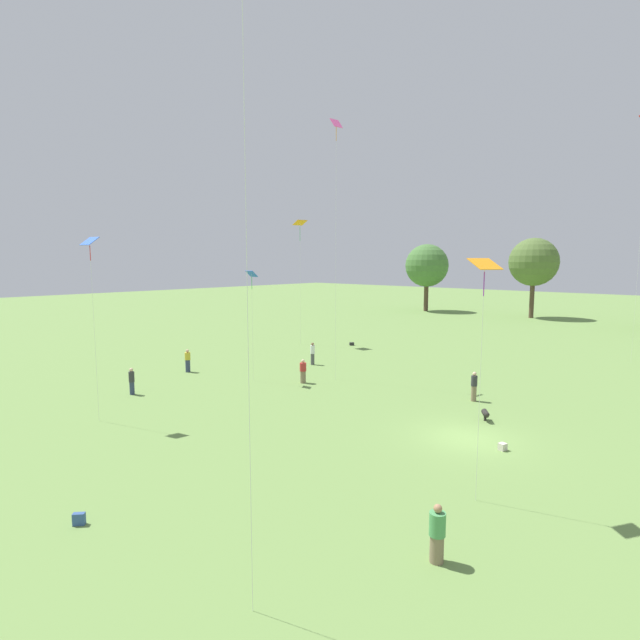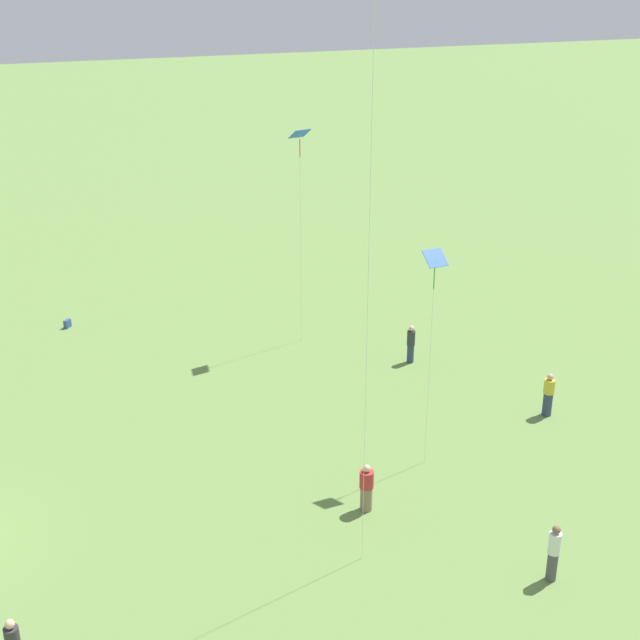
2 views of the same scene
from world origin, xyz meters
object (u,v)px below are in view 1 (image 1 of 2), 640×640
picnic_bag_1 (352,344)px  kite_3 (336,143)px  kite_9 (484,272)px  picnic_bag_0 (503,447)px  kite_7 (252,279)px  person_1 (188,361)px  person_6 (303,371)px  kite_6 (300,226)px  dog_0 (486,414)px  person_2 (474,386)px  kite_1 (90,250)px  person_5 (437,534)px  person_3 (132,381)px  picnic_bag_2 (79,519)px  person_4 (313,354)px

picnic_bag_1 → kite_3: bearing=-56.1°
kite_9 → picnic_bag_0: size_ratio=22.19×
kite_7 → kite_3: bearing=-94.5°
person_1 → person_6: person_1 is taller
kite_6 → picnic_bag_1: 12.74m
kite_3 → dog_0: kite_3 is taller
kite_6 → person_2: bearing=128.9°
kite_9 → dog_0: (-3.46, 8.63, -7.62)m
kite_1 → kite_3: 17.33m
picnic_bag_0 → kite_7: bearing=177.0°
person_6 → kite_3: (1.04, 2.22, 15.44)m
kite_1 → picnic_bag_1: 29.26m
person_5 → kite_7: kite_7 is taller
picnic_bag_0 → person_1: bearing=-178.8°
person_6 → kite_1: bearing=-20.3°
dog_0 → picnic_bag_1: 24.33m
person_5 → kite_3: size_ratio=0.10×
picnic_bag_0 → picnic_bag_1: bearing=142.3°
person_3 → dog_0: bearing=-112.3°
dog_0 → picnic_bag_1: dog_0 is taller
kite_6 → picnic_bag_2: 37.17m
kite_1 → kite_9: kite_1 is taller
person_2 → kite_7: kite_7 is taller
person_1 → kite_1: size_ratio=0.18×
person_1 → person_3: size_ratio=1.02×
person_4 → kite_6: size_ratio=0.15×
kite_1 → kite_6: kite_6 is taller
kite_6 → person_3: bearing=73.1°
person_6 → kite_7: (-2.99, -1.94, 6.35)m
kite_7 → picnic_bag_1: kite_7 is taller
person_1 → picnic_bag_2: size_ratio=4.35×
dog_0 → picnic_bag_0: bearing=90.3°
person_4 → dog_0: person_4 is taller
person_4 → dog_0: (16.56, -4.41, -0.51)m
kite_3 → picnic_bag_2: bearing=-109.0°
person_3 → kite_7: bearing=-71.4°
person_1 → person_4: (5.21, 8.31, 0.06)m
kite_6 → picnic_bag_0: bearing=119.9°
person_6 → kite_3: kite_3 is taller
person_6 → kite_7: 7.28m
person_1 → kite_7: 8.74m
picnic_bag_1 → picnic_bag_2: size_ratio=1.25×
person_1 → person_5: person_1 is taller
kite_7 → picnic_bag_2: 20.68m
kite_6 → picnic_bag_1: bearing=-178.6°
person_3 → kite_3: (6.95, 11.63, 15.38)m
kite_3 → kite_9: 20.25m
person_3 → person_4: (2.25, 14.30, 0.06)m
kite_6 → dog_0: size_ratio=14.83×
kite_9 → dog_0: 12.02m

